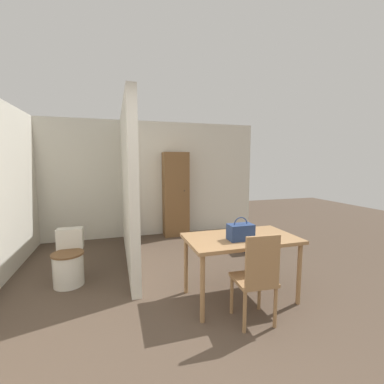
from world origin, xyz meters
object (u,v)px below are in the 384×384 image
Objects in this scene: space_heater at (251,241)px; handbag at (241,232)px; wooden_chair at (257,276)px; dining_table at (241,243)px; wooden_cabinet at (176,194)px; toilet at (69,262)px.

handbag is at bearing -124.09° from space_heater.
handbag is at bearing 90.26° from wooden_chair.
space_heater is at bearing 55.72° from dining_table.
handbag reaches higher than space_heater.
dining_table is 0.70× the size of wooden_cabinet.
dining_table is 2.84m from wooden_cabinet.
handbag is (0.02, 0.40, 0.34)m from wooden_chair.
handbag is (1.97, -1.11, 0.56)m from toilet.
wooden_cabinet reaches higher than handbag.
wooden_cabinet is (-0.06, 2.93, 0.07)m from handbag.
toilet is at bearing 145.63° from wooden_chair.
dining_table reaches higher than toilet.
dining_table is 1.36× the size of wooden_chair.
wooden_cabinet is at bearing 91.15° from handbag.
toilet is at bearing -172.86° from space_heater.
wooden_chair is (-0.08, -0.50, -0.17)m from dining_table.
toilet is 2.50× the size of handbag.
handbag is at bearing -121.33° from dining_table.
space_heater is (1.03, 1.89, -0.30)m from wooden_chair.
handbag reaches higher than toilet.
wooden_cabinet is (-0.04, 3.33, 0.41)m from wooden_chair.
toilet is at bearing -136.52° from wooden_cabinet.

